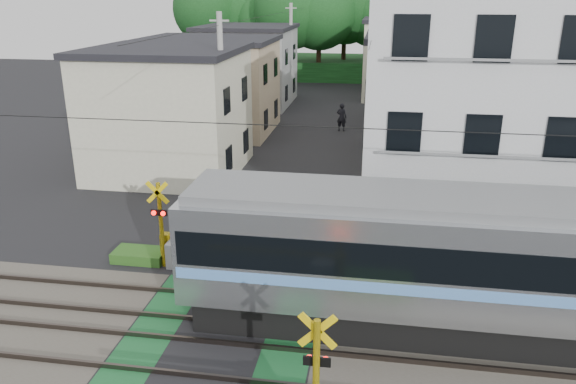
# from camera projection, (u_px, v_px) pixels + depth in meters

# --- Properties ---
(ground) EXTENTS (120.00, 120.00, 0.00)m
(ground) POSITION_uv_depth(u_px,v_px,m) (221.00, 334.00, 15.37)
(ground) COLOR black
(track_bed) EXTENTS (120.00, 120.00, 0.14)m
(track_bed) POSITION_uv_depth(u_px,v_px,m) (221.00, 332.00, 15.36)
(track_bed) COLOR #47423A
(track_bed) RESTS_ON ground
(crossing_signal_far) EXTENTS (4.74, 0.65, 3.09)m
(crossing_signal_far) POSITION_uv_depth(u_px,v_px,m) (175.00, 247.00, 18.91)
(crossing_signal_far) COLOR yellow
(crossing_signal_far) RESTS_ON ground
(apartment_block) EXTENTS (10.20, 8.36, 9.30)m
(apartment_block) POSITION_uv_depth(u_px,v_px,m) (500.00, 108.00, 21.35)
(apartment_block) COLOR silver
(apartment_block) RESTS_ON ground
(houses_row) EXTENTS (22.07, 31.35, 6.80)m
(houses_row) POSITION_uv_depth(u_px,v_px,m) (325.00, 78.00, 38.33)
(houses_row) COLOR beige
(houses_row) RESTS_ON ground
(tree_hill) EXTENTS (40.00, 13.52, 11.82)m
(tree_hill) POSITION_uv_depth(u_px,v_px,m) (345.00, 20.00, 57.89)
(tree_hill) COLOR #194C1C
(tree_hill) RESTS_ON ground
(catenary) EXTENTS (60.00, 5.04, 7.00)m
(catenary) POSITION_uv_depth(u_px,v_px,m) (461.00, 222.00, 13.25)
(catenary) COLOR #2D2D33
(catenary) RESTS_ON ground
(utility_poles) EXTENTS (7.90, 42.00, 8.00)m
(utility_poles) POSITION_uv_depth(u_px,v_px,m) (301.00, 71.00, 35.54)
(utility_poles) COLOR #A5A5A0
(utility_poles) RESTS_ON ground
(pedestrian) EXTENTS (0.78, 0.62, 1.88)m
(pedestrian) POSITION_uv_depth(u_px,v_px,m) (342.00, 117.00, 37.42)
(pedestrian) COLOR black
(pedestrian) RESTS_ON ground
(weed_patches) EXTENTS (10.25, 8.80, 0.40)m
(weed_patches) POSITION_uv_depth(u_px,v_px,m) (284.00, 336.00, 14.96)
(weed_patches) COLOR #2D5E1E
(weed_patches) RESTS_ON ground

